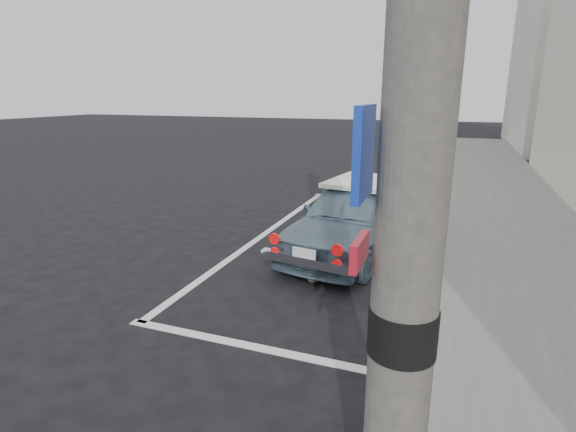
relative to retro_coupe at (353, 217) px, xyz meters
name	(u,v)px	position (x,y,z in m)	size (l,w,h in m)	color
ground	(233,317)	(-0.79, -2.65, -0.58)	(80.00, 80.00, 0.00)	black
sidewalk	(523,284)	(2.41, -0.65, -0.51)	(2.80, 40.00, 0.15)	slate
building_far	(564,58)	(5.56, 17.35, 3.42)	(3.50, 10.00, 8.00)	beige
pline_rear	(255,347)	(-0.29, -3.15, -0.58)	(3.00, 0.12, 0.01)	silver
pline_front	(375,199)	(-0.29, 3.85, -0.58)	(3.00, 0.12, 0.01)	silver
pline_side	(265,234)	(-1.69, 0.35, -0.58)	(0.12, 7.00, 0.01)	silver
retro_coupe	(353,217)	(0.00, 0.00, 0.00)	(1.89, 3.57, 1.16)	slate
cat	(314,275)	(-0.21, -1.40, -0.48)	(0.20, 0.44, 0.23)	#746758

